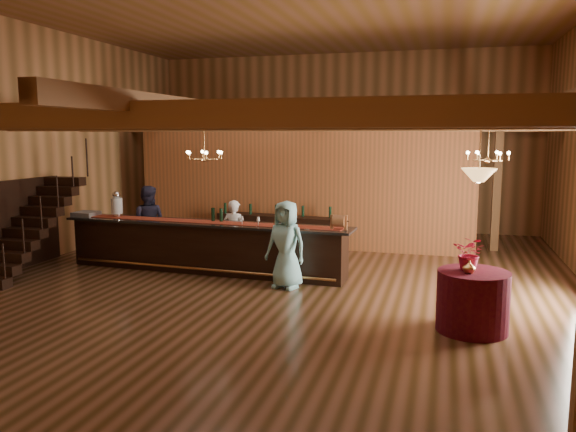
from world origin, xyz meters
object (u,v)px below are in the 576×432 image
(tasting_bar, at_px, (205,246))
(floor_plant, at_px, (394,228))
(round_table, at_px, (473,301))
(chandelier_right, at_px, (488,155))
(pendant_lamp, at_px, (479,175))
(raffle_drum, at_px, (339,221))
(backbar_shelf, at_px, (276,233))
(chandelier_left, at_px, (204,155))
(beverage_dispenser, at_px, (117,205))
(bartender, at_px, (234,233))
(guest, at_px, (286,245))
(staff_second, at_px, (148,223))

(tasting_bar, bearing_deg, floor_plant, 44.94)
(round_table, bearing_deg, floor_plant, 106.29)
(tasting_bar, distance_m, floor_plant, 5.14)
(chandelier_right, relative_size, pendant_lamp, 0.89)
(tasting_bar, xyz_separation_m, raffle_drum, (3.02, -0.19, 0.72))
(tasting_bar, relative_size, raffle_drum, 19.54)
(backbar_shelf, xyz_separation_m, floor_plant, (2.96, 0.81, 0.14))
(tasting_bar, height_order, backbar_shelf, tasting_bar)
(raffle_drum, height_order, chandelier_left, chandelier_left)
(beverage_dispenser, relative_size, bartender, 0.39)
(raffle_drum, height_order, pendant_lamp, pendant_lamp)
(bartender, bearing_deg, chandelier_right, -174.13)
(backbar_shelf, distance_m, guest, 3.67)
(raffle_drum, distance_m, staff_second, 4.89)
(round_table, distance_m, staff_second, 7.93)
(round_table, bearing_deg, tasting_bar, 156.69)
(backbar_shelf, bearing_deg, pendant_lamp, -39.73)
(floor_plant, bearing_deg, chandelier_right, -54.92)
(tasting_bar, xyz_separation_m, pendant_lamp, (5.51, -2.37, 1.84))
(beverage_dispenser, xyz_separation_m, pendant_lamp, (7.77, -2.54, 1.01))
(tasting_bar, xyz_separation_m, beverage_dispenser, (-2.26, 0.16, 0.83))
(beverage_dispenser, xyz_separation_m, raffle_drum, (5.27, -0.35, -0.11))
(tasting_bar, xyz_separation_m, staff_second, (-1.78, 0.70, 0.34))
(beverage_dispenser, xyz_separation_m, guest, (4.34, -0.95, -0.53))
(pendant_lamp, xyz_separation_m, bartender, (-5.06, 3.00, -1.64))
(tasting_bar, bearing_deg, pendant_lamp, -20.59)
(round_table, xyz_separation_m, pendant_lamp, (0.00, 0.00, 1.93))
(beverage_dispenser, height_order, round_table, beverage_dispenser)
(pendant_lamp, bearing_deg, chandelier_left, 157.94)
(beverage_dispenser, bearing_deg, chandelier_right, 3.03)
(round_table, height_order, bartender, bartender)
(beverage_dispenser, height_order, bartender, beverage_dispenser)
(tasting_bar, xyz_separation_m, chandelier_left, (0.13, -0.19, 2.01))
(bartender, height_order, guest, guest)
(raffle_drum, bearing_deg, pendant_lamp, -41.13)
(backbar_shelf, xyz_separation_m, round_table, (4.67, -5.02, 0.01))
(guest, bearing_deg, tasting_bar, 172.82)
(tasting_bar, distance_m, staff_second, 1.94)
(round_table, bearing_deg, raffle_drum, 138.87)
(round_table, bearing_deg, beverage_dispenser, 161.92)
(floor_plant, bearing_deg, staff_second, -153.76)
(staff_second, height_order, guest, staff_second)
(raffle_drum, bearing_deg, guest, -147.36)
(backbar_shelf, relative_size, staff_second, 1.81)
(chandelier_right, height_order, bartender, chandelier_right)
(guest, bearing_deg, chandelier_right, 33.74)
(beverage_dispenser, xyz_separation_m, backbar_shelf, (3.10, 2.48, -0.93))
(backbar_shelf, xyz_separation_m, pendant_lamp, (4.67, -5.02, 1.95))
(backbar_shelf, bearing_deg, chandelier_right, -15.09)
(tasting_bar, relative_size, pendant_lamp, 7.38)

